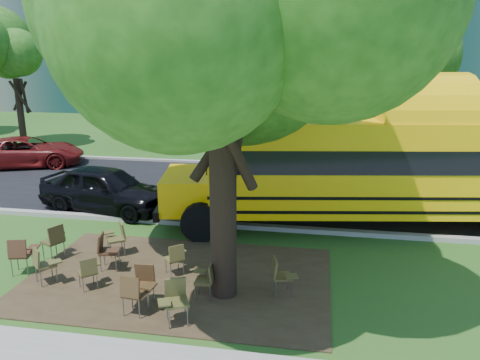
% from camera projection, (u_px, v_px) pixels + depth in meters
% --- Properties ---
extents(ground, '(160.00, 160.00, 0.00)m').
position_uv_depth(ground, '(145.00, 267.00, 11.58)').
color(ground, '#255319').
rests_on(ground, ground).
extents(dirt_patch, '(7.00, 4.50, 0.03)m').
position_uv_depth(dirt_patch, '(178.00, 278.00, 10.93)').
color(dirt_patch, '#382819').
rests_on(dirt_patch, ground).
extents(asphalt_road, '(80.00, 8.00, 0.04)m').
position_uv_depth(asphalt_road, '(211.00, 188.00, 18.23)').
color(asphalt_road, black).
rests_on(asphalt_road, ground).
extents(kerb_near, '(80.00, 0.25, 0.14)m').
position_uv_depth(kerb_near, '(181.00, 222.00, 14.41)').
color(kerb_near, gray).
rests_on(kerb_near, ground).
extents(kerb_far, '(80.00, 0.25, 0.14)m').
position_uv_depth(kerb_far, '(231.00, 163.00, 22.11)').
color(kerb_far, gray).
rests_on(kerb_far, ground).
extents(bg_tree_0, '(5.20, 5.20, 7.18)m').
position_uv_depth(bg_tree_0, '(14.00, 64.00, 24.72)').
color(bg_tree_0, black).
rests_on(bg_tree_0, ground).
extents(bg_tree_2, '(4.80, 4.80, 6.62)m').
position_uv_depth(bg_tree_2, '(160.00, 69.00, 26.51)').
color(bg_tree_2, black).
rests_on(bg_tree_2, ground).
extents(bg_tree_3, '(5.60, 5.60, 7.84)m').
position_uv_depth(bg_tree_3, '(406.00, 55.00, 22.24)').
color(bg_tree_3, black).
rests_on(bg_tree_3, ground).
extents(main_tree, '(7.20, 7.20, 9.21)m').
position_uv_depth(main_tree, '(221.00, 26.00, 8.78)').
color(main_tree, black).
rests_on(main_tree, ground).
extents(school_bus, '(13.74, 4.99, 3.30)m').
position_uv_depth(school_bus, '(409.00, 164.00, 13.92)').
color(school_bus, yellow).
rests_on(school_bus, ground).
extents(chair_0, '(0.63, 0.66, 0.92)m').
position_uv_depth(chair_0, '(21.00, 252.00, 11.04)').
color(chair_0, '#452818').
rests_on(chair_0, ground).
extents(chair_1, '(0.76, 0.60, 0.88)m').
position_uv_depth(chair_1, '(43.00, 262.00, 10.55)').
color(chair_1, brown).
rests_on(chair_1, ground).
extents(chair_2, '(0.53, 0.68, 0.79)m').
position_uv_depth(chair_2, '(89.00, 270.00, 10.32)').
color(chair_2, '#48401F').
rests_on(chair_2, ground).
extents(chair_3, '(0.58, 0.55, 0.89)m').
position_uv_depth(chair_3, '(142.00, 281.00, 9.65)').
color(chair_3, '#4C321B').
rests_on(chair_3, ground).
extents(chair_4, '(0.63, 0.53, 0.90)m').
position_uv_depth(chair_4, '(135.00, 291.00, 9.26)').
color(chair_4, '#412D17').
rests_on(chair_4, ground).
extents(chair_5, '(0.62, 0.72, 0.91)m').
position_uv_depth(chair_5, '(175.00, 297.00, 9.01)').
color(chair_5, '#4F4A22').
rests_on(chair_5, ground).
extents(chair_6, '(0.48, 0.52, 0.81)m').
position_uv_depth(chair_6, '(207.00, 277.00, 9.96)').
color(chair_6, '#483F1F').
rests_on(chair_6, ground).
extents(chair_7, '(0.64, 0.59, 0.87)m').
position_uv_depth(chair_7, '(280.00, 273.00, 10.04)').
color(chair_7, '#4D4321').
rests_on(chair_7, ground).
extents(chair_8, '(0.61, 0.77, 0.94)m').
position_uv_depth(chair_8, '(55.00, 238.00, 11.84)').
color(chair_8, '#443C1D').
rests_on(chair_8, ground).
extents(chair_9, '(0.75, 0.60, 0.90)m').
position_uv_depth(chair_9, '(117.00, 235.00, 12.09)').
color(chair_9, '#504A22').
rests_on(chair_9, ground).
extents(chair_10, '(0.65, 0.63, 0.93)m').
position_uv_depth(chair_10, '(106.00, 248.00, 11.24)').
color(chair_10, '#3F2516').
rests_on(chair_10, ground).
extents(chair_11, '(0.55, 0.69, 0.81)m').
position_uv_depth(chair_11, '(176.00, 256.00, 10.98)').
color(chair_11, brown).
rests_on(chair_11, ground).
extents(black_car, '(4.74, 2.62, 1.52)m').
position_uv_depth(black_car, '(106.00, 189.00, 15.48)').
color(black_car, black).
rests_on(black_car, ground).
extents(bg_car_red, '(5.50, 3.95, 1.39)m').
position_uv_depth(bg_car_red, '(27.00, 152.00, 21.59)').
color(bg_car_red, '#5F1110').
rests_on(bg_car_red, ground).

